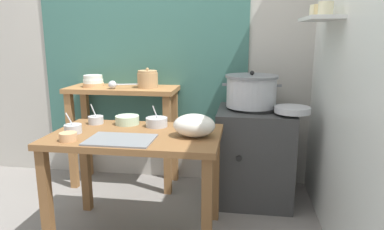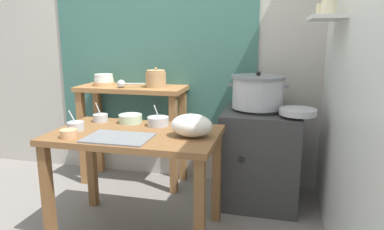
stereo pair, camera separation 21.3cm
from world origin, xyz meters
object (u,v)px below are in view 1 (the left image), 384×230
Objects in this scene: wide_pan at (292,110)px; prep_bowl_5 at (68,136)px; clay_pot at (148,79)px; ladle at (114,85)px; prep_bowl_3 at (187,122)px; prep_bowl_2 at (96,120)px; prep_bowl_4 at (73,128)px; prep_table at (136,149)px; back_shelf_table at (123,112)px; bowl_stack_enamel at (93,81)px; serving_tray at (121,140)px; prep_bowl_1 at (157,122)px; plastic_bag at (194,125)px; prep_bowl_0 at (127,120)px; stove_block at (254,154)px; steamer_pot at (251,91)px.

prep_bowl_5 is at bearing -152.36° from wide_pan.
clay_pot is at bearing 78.19° from prep_bowl_5.
prep_bowl_3 is (0.70, -0.46, -0.19)m from ladle.
prep_bowl_2 is 1.05× the size of prep_bowl_4.
wide_pan is (1.05, 0.51, 0.19)m from prep_table.
back_shelf_table is 5.27× the size of bowl_stack_enamel.
ladle reaches higher than serving_tray.
prep_table is at bearing -51.68° from bowl_stack_enamel.
bowl_stack_enamel reaches higher than prep_bowl_4.
prep_table is 7.23× the size of prep_bowl_1.
back_shelf_table is at bearing 4.89° from bowl_stack_enamel.
prep_table is 0.43m from prep_bowl_4.
serving_tray is at bearing -84.50° from clay_pot.
back_shelf_table is 1.13m from plastic_bag.
prep_bowl_4 is (-0.71, -0.29, 0.01)m from prep_bowl_3.
plastic_bag is 1.56× the size of prep_bowl_0.
clay_pot is at bearing 95.50° from serving_tray.
ladle is at bearing 112.50° from serving_tray.
prep_bowl_1 is at bearing -69.64° from clay_pot.
clay_pot reaches higher than prep_bowl_3.
wide_pan is at bearing 13.67° from prep_bowl_0.
prep_bowl_0 reaches higher than prep_table.
wide_pan is at bearing -9.33° from bowl_stack_enamel.
prep_bowl_3 is at bearing 50.07° from serving_tray.
stove_block is 0.52m from wide_pan.
wide_pan is at bearing -7.33° from ladle.
steamer_pot reaches higher than prep_bowl_3.
prep_bowl_4 reaches higher than prep_bowl_0.
prep_bowl_2 is at bearing 91.09° from prep_bowl_5.
prep_bowl_4 is at bearing -90.19° from ladle.
clay_pot is 0.29m from ladle.
steamer_pot is 1.15m from ladle.
serving_tray is (0.36, -0.87, -0.21)m from ladle.
plastic_bag is at bearing -47.79° from back_shelf_table.
steamer_pot is at bearing -0.01° from ladle.
prep_table is 6.03× the size of bowl_stack_enamel.
prep_bowl_3 is at bearing -159.98° from wide_pan.
prep_bowl_4 is at bearing -148.37° from stove_block.
prep_bowl_0 is at bearing -151.66° from steamer_pot.
bowl_stack_enamel is 1.73× the size of prep_bowl_5.
steamer_pot is 1.77× the size of plastic_bag.
prep_bowl_4 is (-0.00, -0.75, -0.18)m from ladle.
serving_tray is at bearing -132.24° from steamer_pot.
prep_bowl_2 is at bearing 150.30° from prep_table.
back_shelf_table reaches higher than plastic_bag.
prep_table is at bearing -139.23° from stove_block.
plastic_bag is (0.79, -0.72, -0.14)m from ladle.
serving_tray is 2.63× the size of prep_bowl_1.
clay_pot is (-0.14, 0.81, 0.36)m from prep_table.
prep_bowl_2 is 1.39× the size of prep_bowl_5.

